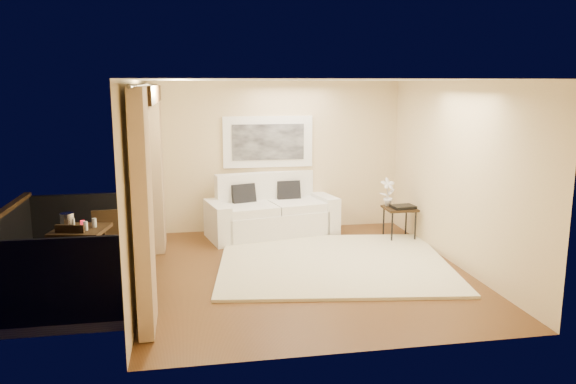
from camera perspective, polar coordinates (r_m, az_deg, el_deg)
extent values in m
plane|color=brown|center=(8.14, 1.88, -8.07)|extent=(5.00, 5.00, 0.00)
plane|color=white|center=(7.70, 2.01, 11.30)|extent=(5.00, 5.00, 0.00)
plane|color=beige|center=(10.24, -0.99, 3.65)|extent=(4.50, 0.00, 4.50)
plane|color=beige|center=(5.44, 7.48, -3.02)|extent=(4.50, 0.00, 4.50)
plane|color=beige|center=(8.56, 16.84, 1.73)|extent=(0.00, 5.00, 5.00)
plane|color=beige|center=(9.49, -13.91, 2.74)|extent=(0.00, 2.70, 2.70)
plane|color=beige|center=(5.86, -16.09, -2.36)|extent=(0.00, 2.70, 2.70)
plane|color=beige|center=(7.55, -15.19, 9.80)|extent=(0.00, 2.40, 2.40)
cube|color=black|center=(7.54, -14.26, 9.61)|extent=(0.28, 2.40, 0.22)
cube|color=#605B56|center=(8.14, -20.65, -9.24)|extent=(1.80, 2.60, 0.12)
cube|color=black|center=(8.18, -26.87, -5.52)|extent=(0.06, 2.60, 1.00)
cube|color=black|center=(9.18, -19.50, -3.24)|extent=(1.80, 0.06, 1.00)
cube|color=black|center=(6.79, -22.87, -8.44)|extent=(1.80, 0.06, 1.00)
cube|color=black|center=(8.06, -27.19, -1.97)|extent=(0.10, 2.60, 0.06)
cube|color=tan|center=(9.18, -13.14, 2.33)|extent=(0.16, 0.75, 2.62)
cube|color=tan|center=(6.14, -14.51, -1.95)|extent=(0.16, 0.75, 2.62)
cylinder|color=#4C473F|center=(7.54, -14.14, 10.45)|extent=(0.04, 4.80, 0.04)
cube|color=white|center=(10.15, -2.05, 5.12)|extent=(1.62, 0.05, 0.92)
cube|color=black|center=(10.11, -2.02, 5.10)|extent=(1.30, 0.02, 0.64)
cube|color=beige|center=(8.48, 4.63, -7.16)|extent=(3.74, 3.37, 0.04)
cube|color=white|center=(9.95, -1.62, -3.17)|extent=(1.97, 1.32, 0.45)
cube|color=white|center=(10.20, -2.37, -0.42)|extent=(1.82, 0.61, 0.87)
cube|color=white|center=(9.63, -7.16, -3.07)|extent=(0.45, 0.99, 0.66)
cube|color=white|center=(10.31, 3.55, -2.08)|extent=(0.45, 0.99, 0.66)
cube|color=white|center=(9.71, -3.98, -1.73)|extent=(1.01, 1.01, 0.15)
cube|color=white|center=(10.01, 0.78, -1.32)|extent=(1.01, 1.01, 0.15)
cube|color=black|center=(9.90, -4.50, -0.42)|extent=(0.47, 0.31, 0.44)
cube|color=black|center=(10.19, 0.08, -0.07)|extent=(0.44, 0.23, 0.44)
cube|color=black|center=(9.82, 11.29, -1.65)|extent=(0.52, 0.52, 0.04)
cylinder|color=black|center=(9.62, 10.52, -3.61)|extent=(0.03, 0.03, 0.53)
cylinder|color=black|center=(9.77, 12.80, -3.47)|extent=(0.03, 0.03, 0.53)
cylinder|color=black|center=(10.00, 9.69, -3.03)|extent=(0.03, 0.03, 0.53)
cylinder|color=black|center=(10.14, 11.89, -2.91)|extent=(0.03, 0.03, 0.53)
cube|color=black|center=(9.75, 11.62, -1.48)|extent=(0.41, 0.32, 0.05)
imported|color=white|center=(9.83, 10.10, -0.01)|extent=(0.28, 0.20, 0.49)
cube|color=black|center=(7.92, -20.36, -3.66)|extent=(0.77, 0.77, 0.05)
cylinder|color=black|center=(7.83, -22.43, -6.95)|extent=(0.04, 0.04, 0.72)
cylinder|color=black|center=(7.73, -18.54, -6.90)|extent=(0.04, 0.04, 0.72)
cylinder|color=black|center=(8.33, -21.68, -5.84)|extent=(0.04, 0.04, 0.72)
cylinder|color=black|center=(8.23, -18.02, -5.78)|extent=(0.04, 0.04, 0.72)
cube|color=black|center=(8.75, -17.94, -4.51)|extent=(0.41, 0.41, 0.04)
cube|color=black|center=(8.54, -18.04, -3.36)|extent=(0.38, 0.09, 0.49)
cylinder|color=black|center=(8.95, -16.88, -5.49)|extent=(0.03, 0.03, 0.38)
cylinder|color=black|center=(8.96, -18.81, -5.59)|extent=(0.03, 0.03, 0.38)
cylinder|color=black|center=(8.66, -16.87, -6.04)|extent=(0.03, 0.03, 0.38)
cylinder|color=black|center=(8.67, -18.87, -6.15)|extent=(0.03, 0.03, 0.38)
cube|color=black|center=(7.69, -21.61, -6.85)|extent=(0.46, 0.46, 0.04)
cube|color=black|center=(7.78, -21.20, -4.90)|extent=(0.38, 0.13, 0.49)
cylinder|color=black|center=(7.69, -23.02, -8.61)|extent=(0.03, 0.03, 0.39)
cylinder|color=black|center=(7.56, -20.92, -8.79)|extent=(0.03, 0.03, 0.39)
cylinder|color=black|center=(7.95, -22.04, -7.91)|extent=(0.03, 0.03, 0.39)
cylinder|color=black|center=(7.82, -20.00, -8.06)|extent=(0.03, 0.03, 0.39)
cylinder|color=white|center=(7.97, -21.50, -2.71)|extent=(0.18, 0.18, 0.20)
cylinder|color=red|center=(8.04, -20.14, -2.98)|extent=(0.06, 0.06, 0.07)
cylinder|color=silver|center=(7.71, -20.94, -3.20)|extent=(0.04, 0.04, 0.18)
cylinder|color=silver|center=(7.77, -19.88, -3.25)|extent=(0.06, 0.06, 0.12)
cylinder|color=silver|center=(7.91, -19.08, -2.96)|extent=(0.06, 0.06, 0.12)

